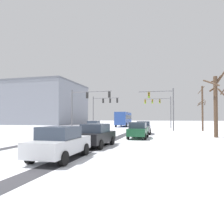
{
  "coord_description": "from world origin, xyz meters",
  "views": [
    {
      "loc": [
        6.4,
        -4.75,
        2.04
      ],
      "look_at": [
        0.0,
        20.2,
        2.8
      ],
      "focal_mm": 32.57,
      "sensor_mm": 36.0,
      "label": 1
    }
  ],
  "objects_px": {
    "traffic_signal_near_left": "(85,101)",
    "car_black_fourth": "(96,135)",
    "office_building_far_left_block": "(35,104)",
    "traffic_signal_far_right": "(160,105)",
    "traffic_signal_far_left": "(103,105)",
    "traffic_signal_near_right": "(164,103)",
    "bus_oncoming": "(124,118)",
    "car_white_lead": "(94,126)",
    "bare_tree_sidewalk_far": "(202,108)",
    "car_silver_fifth": "(60,143)",
    "bare_tree_sidewalk_mid": "(216,102)",
    "car_dark_green_third": "(138,130)",
    "car_grey_second": "(144,128)"
  },
  "relations": [
    {
      "from": "car_silver_fifth",
      "to": "bare_tree_sidewalk_far",
      "type": "relative_size",
      "value": 0.58
    },
    {
      "from": "traffic_signal_near_right",
      "to": "traffic_signal_far_left",
      "type": "xyz_separation_m",
      "value": [
        -12.0,
        8.07,
        0.4
      ]
    },
    {
      "from": "car_white_lead",
      "to": "car_grey_second",
      "type": "distance_m",
      "value": 8.59
    },
    {
      "from": "car_white_lead",
      "to": "car_dark_green_third",
      "type": "distance_m",
      "value": 12.08
    },
    {
      "from": "car_dark_green_third",
      "to": "bare_tree_sidewalk_mid",
      "type": "bearing_deg",
      "value": 20.74
    },
    {
      "from": "car_dark_green_third",
      "to": "bus_oncoming",
      "type": "relative_size",
      "value": 0.37
    },
    {
      "from": "bus_oncoming",
      "to": "traffic_signal_near_right",
      "type": "bearing_deg",
      "value": -60.58
    },
    {
      "from": "traffic_signal_far_left",
      "to": "office_building_far_left_block",
      "type": "bearing_deg",
      "value": 145.84
    },
    {
      "from": "traffic_signal_near_right",
      "to": "car_black_fourth",
      "type": "bearing_deg",
      "value": -104.82
    },
    {
      "from": "traffic_signal_near_left",
      "to": "car_grey_second",
      "type": "xyz_separation_m",
      "value": [
        9.31,
        -3.4,
        -3.85
      ]
    },
    {
      "from": "traffic_signal_far_right",
      "to": "traffic_signal_far_left",
      "type": "bearing_deg",
      "value": -160.01
    },
    {
      "from": "car_white_lead",
      "to": "office_building_far_left_block",
      "type": "height_order",
      "value": "office_building_far_left_block"
    },
    {
      "from": "bare_tree_sidewalk_far",
      "to": "car_black_fourth",
      "type": "bearing_deg",
      "value": -117.14
    },
    {
      "from": "bare_tree_sidewalk_mid",
      "to": "car_silver_fifth",
      "type": "bearing_deg",
      "value": -125.93
    },
    {
      "from": "traffic_signal_near_left",
      "to": "car_dark_green_third",
      "type": "relative_size",
      "value": 1.62
    },
    {
      "from": "bare_tree_sidewalk_far",
      "to": "office_building_far_left_block",
      "type": "height_order",
      "value": "office_building_far_left_block"
    },
    {
      "from": "traffic_signal_near_right",
      "to": "car_grey_second",
      "type": "distance_m",
      "value": 6.99
    },
    {
      "from": "traffic_signal_near_left",
      "to": "traffic_signal_far_right",
      "type": "xyz_separation_m",
      "value": [
        11.0,
        14.19,
        0.11
      ]
    },
    {
      "from": "traffic_signal_far_left",
      "to": "bus_oncoming",
      "type": "bearing_deg",
      "value": 73.73
    },
    {
      "from": "car_grey_second",
      "to": "car_dark_green_third",
      "type": "xyz_separation_m",
      "value": [
        0.02,
        -5.75,
        0.0
      ]
    },
    {
      "from": "traffic_signal_near_right",
      "to": "bus_oncoming",
      "type": "bearing_deg",
      "value": 119.42
    },
    {
      "from": "traffic_signal_near_right",
      "to": "office_building_far_left_block",
      "type": "height_order",
      "value": "office_building_far_left_block"
    },
    {
      "from": "traffic_signal_near_left",
      "to": "car_black_fourth",
      "type": "distance_m",
      "value": 17.68
    },
    {
      "from": "traffic_signal_far_right",
      "to": "car_white_lead",
      "type": "height_order",
      "value": "traffic_signal_far_right"
    },
    {
      "from": "traffic_signal_near_left",
      "to": "car_dark_green_third",
      "type": "height_order",
      "value": "traffic_signal_near_left"
    },
    {
      "from": "traffic_signal_near_left",
      "to": "car_silver_fifth",
      "type": "xyz_separation_m",
      "value": [
        6.88,
        -20.39,
        -3.85
      ]
    },
    {
      "from": "traffic_signal_near_right",
      "to": "car_black_fourth",
      "type": "relative_size",
      "value": 1.55
    },
    {
      "from": "traffic_signal_far_left",
      "to": "car_grey_second",
      "type": "bearing_deg",
      "value": -54.98
    },
    {
      "from": "car_grey_second",
      "to": "traffic_signal_far_right",
      "type": "bearing_deg",
      "value": 84.51
    },
    {
      "from": "traffic_signal_near_left",
      "to": "traffic_signal_far_right",
      "type": "height_order",
      "value": "same"
    },
    {
      "from": "bare_tree_sidewalk_far",
      "to": "office_building_far_left_block",
      "type": "distance_m",
      "value": 54.78
    },
    {
      "from": "traffic_signal_near_left",
      "to": "car_dark_green_third",
      "type": "bearing_deg",
      "value": -44.41
    },
    {
      "from": "car_black_fourth",
      "to": "bus_oncoming",
      "type": "bearing_deg",
      "value": 97.84
    },
    {
      "from": "traffic_signal_far_left",
      "to": "office_building_far_left_block",
      "type": "distance_m",
      "value": 36.73
    },
    {
      "from": "traffic_signal_far_left",
      "to": "traffic_signal_far_right",
      "type": "height_order",
      "value": "same"
    },
    {
      "from": "traffic_signal_far_right",
      "to": "car_white_lead",
      "type": "relative_size",
      "value": 1.55
    },
    {
      "from": "car_black_fourth",
      "to": "office_building_far_left_block",
      "type": "xyz_separation_m",
      "value": [
        -37.65,
        46.43,
        5.94
      ]
    },
    {
      "from": "traffic_signal_near_right",
      "to": "bus_oncoming",
      "type": "height_order",
      "value": "traffic_signal_near_right"
    },
    {
      "from": "car_white_lead",
      "to": "office_building_far_left_block",
      "type": "xyz_separation_m",
      "value": [
        -31.93,
        30.74,
        5.94
      ]
    },
    {
      "from": "bare_tree_sidewalk_mid",
      "to": "office_building_far_left_block",
      "type": "relative_size",
      "value": 0.23
    },
    {
      "from": "car_silver_fifth",
      "to": "bare_tree_sidewalk_mid",
      "type": "distance_m",
      "value": 17.8
    },
    {
      "from": "traffic_signal_near_right",
      "to": "car_black_fourth",
      "type": "height_order",
      "value": "traffic_signal_near_right"
    },
    {
      "from": "bus_oncoming",
      "to": "bare_tree_sidewalk_mid",
      "type": "bearing_deg",
      "value": -59.36
    },
    {
      "from": "car_dark_green_third",
      "to": "office_building_far_left_block",
      "type": "xyz_separation_m",
      "value": [
        -39.85,
        39.86,
        5.94
      ]
    },
    {
      "from": "traffic_signal_far_right",
      "to": "car_black_fourth",
      "type": "distance_m",
      "value": 30.41
    },
    {
      "from": "traffic_signal_far_right",
      "to": "car_dark_green_third",
      "type": "relative_size",
      "value": 1.58
    },
    {
      "from": "traffic_signal_near_left",
      "to": "office_building_far_left_block",
      "type": "height_order",
      "value": "office_building_far_left_block"
    },
    {
      "from": "car_silver_fifth",
      "to": "car_white_lead",
      "type": "bearing_deg",
      "value": 105.02
    },
    {
      "from": "traffic_signal_near_left",
      "to": "bare_tree_sidewalk_far",
      "type": "bearing_deg",
      "value": 15.64
    },
    {
      "from": "car_white_lead",
      "to": "car_silver_fifth",
      "type": "bearing_deg",
      "value": -74.98
    }
  ]
}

